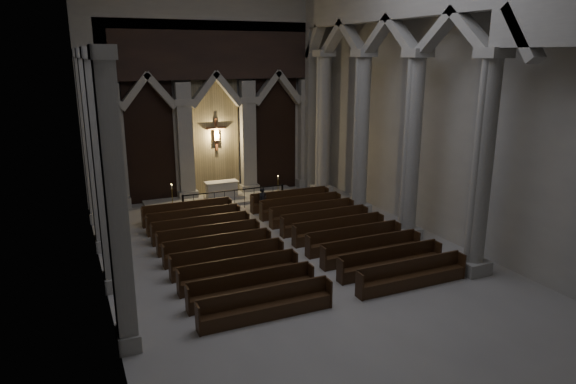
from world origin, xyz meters
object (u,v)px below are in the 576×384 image
object	(u,v)px
altar_rail	(235,196)
worshipper	(263,200)
candle_stand_right	(278,192)
candle_stand_left	(173,205)
altar	(222,189)
pews	(281,242)

from	to	relation	value
altar_rail	worshipper	bearing A→B (deg)	-48.32
candle_stand_right	altar_rail	bearing A→B (deg)	-161.06
candle_stand_left	candle_stand_right	bearing A→B (deg)	1.67
altar	altar_rail	xyz separation A→B (m)	(0.12, -1.93, 0.10)
candle_stand_left	candle_stand_right	distance (m)	5.90
pews	altar_rail	bearing A→B (deg)	90.00
altar	worshipper	xyz separation A→B (m)	(1.20, -3.15, 0.06)
candle_stand_right	pews	xyz separation A→B (m)	(-2.85, -7.12, -0.05)
altar_rail	candle_stand_right	size ratio (longest dim) A/B	4.10
candle_stand_left	pews	distance (m)	7.59
candle_stand_right	worshipper	bearing A→B (deg)	-128.78
altar_rail	pews	world-z (taller)	altar_rail
candle_stand_right	pews	world-z (taller)	candle_stand_right
altar_rail	worshipper	xyz separation A→B (m)	(1.09, -1.22, -0.04)
candle_stand_left	worshipper	size ratio (longest dim) A/B	1.10
altar_rail	candle_stand_right	world-z (taller)	candle_stand_right
candle_stand_left	pews	size ratio (longest dim) A/B	0.14
altar	candle_stand_right	bearing A→B (deg)	-17.81
altar_rail	pews	xyz separation A→B (m)	(-0.00, -6.14, -0.40)
candle_stand_right	worshipper	world-z (taller)	worshipper
altar_rail	candle_stand_right	bearing A→B (deg)	18.94
worshipper	candle_stand_right	bearing A→B (deg)	31.72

